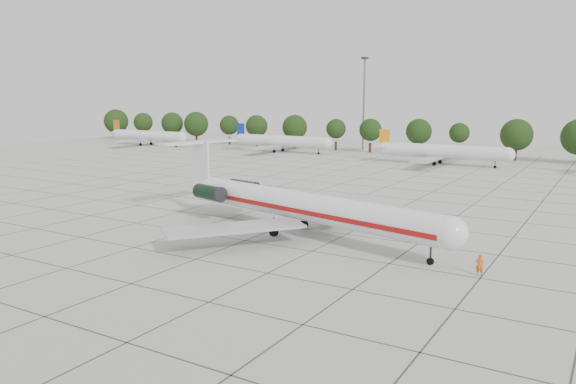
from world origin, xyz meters
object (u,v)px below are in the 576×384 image
main_airliner (293,204)px  bg_airliner_b (281,141)px  bg_airliner_a (147,136)px  floodlight_mast (364,98)px  bg_airliner_c (441,152)px  ground_crew (480,265)px

main_airliner → bg_airliner_b: main_airliner is taller
bg_airliner_a → floodlight_mast: size_ratio=1.11×
bg_airliner_a → bg_airliner_b: same height
floodlight_mast → bg_airliner_a: bearing=-160.2°
main_airliner → floodlight_mast: floodlight_mast is taller
bg_airliner_c → bg_airliner_a: bearing=178.4°
ground_crew → bg_airliner_c: bg_airliner_c is taller
bg_airliner_c → floodlight_mast: (-29.20, 24.59, 11.37)m
bg_airliner_b → floodlight_mast: bearing=50.2°
main_airliner → bg_airliner_c: 70.03m
main_airliner → bg_airliner_b: size_ratio=1.39×
ground_crew → floodlight_mast: bearing=-70.3°
bg_airliner_c → ground_crew: bearing=-71.8°
bg_airliner_b → floodlight_mast: floodlight_mast is taller
main_airliner → bg_airliner_a: bearing=155.6°
bg_airliner_c → floodlight_mast: floodlight_mast is taller
main_airliner → bg_airliner_b: (-48.26, 75.78, -0.38)m
bg_airliner_b → bg_airliner_c: bearing=-7.4°
bg_airliner_a → bg_airliner_c: bearing=-1.6°
bg_airliner_c → floodlight_mast: bearing=139.9°
ground_crew → bg_airliner_a: bg_airliner_a is taller
ground_crew → bg_airliner_b: size_ratio=0.07×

